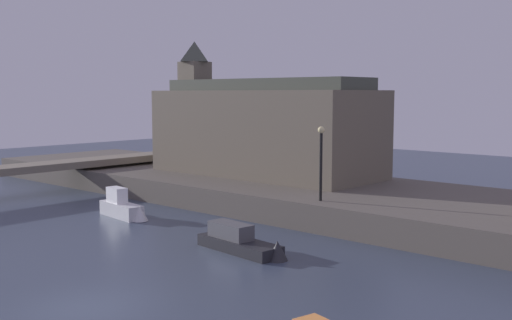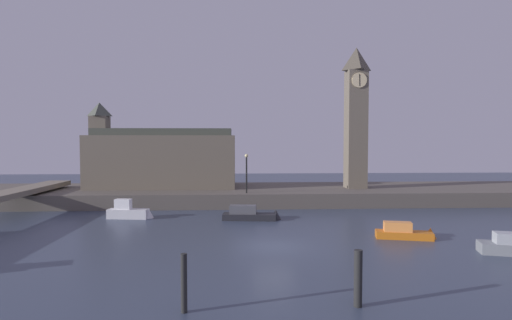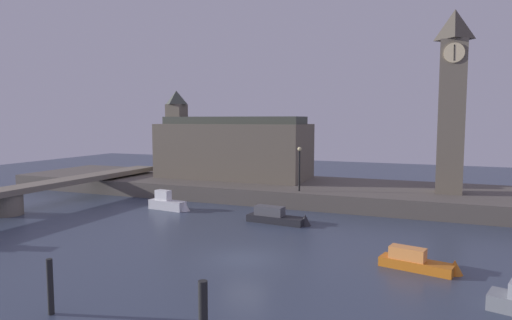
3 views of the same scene
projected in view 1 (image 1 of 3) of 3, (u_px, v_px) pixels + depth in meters
ground_plane at (84, 308)px, 20.62m from camera, size 120.00×120.00×0.00m
far_embankment at (388, 206)px, 35.33m from camera, size 70.00×12.00×1.50m
parliament_hall at (261, 128)px, 43.32m from camera, size 16.41×6.98×9.65m
streetlamp at (321, 155)px, 32.36m from camera, size 0.36×0.36×3.96m
boat_barge_dark at (247, 244)px, 27.67m from camera, size 5.25×1.79×1.52m
boat_ferry_white at (124, 208)px, 35.62m from camera, size 4.05×1.43×1.70m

